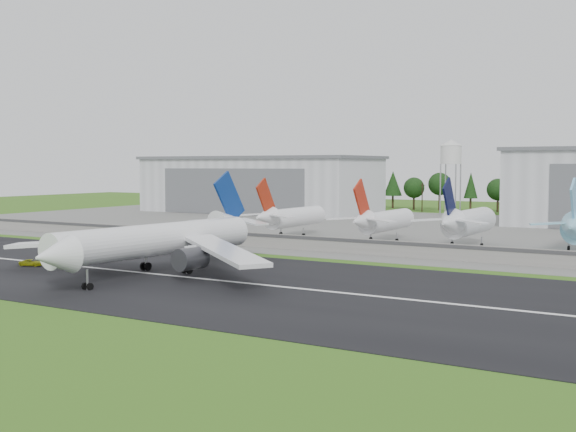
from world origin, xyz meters
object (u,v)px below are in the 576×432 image
Objects in this scene: main_airliner at (155,248)px; parked_jet_red_b at (381,220)px; parked_jet_red_a at (289,217)px; ground_vehicle at (31,263)px; parked_jet_navy at (465,222)px.

main_airliner reaches higher than parked_jet_red_b.
parked_jet_red_a is (-12.19, 66.94, 0.98)m from main_airliner.
parked_jet_navy is at bearing -63.34° from ground_vehicle.
parked_jet_red_b reaches higher than parked_jet_red_a.
parked_jet_red_b is at bearing -96.52° from main_airliner.
ground_vehicle is at bearing -102.39° from parked_jet_red_a.
ground_vehicle is 0.14× the size of parked_jet_red_b.
parked_jet_red_a reaches higher than ground_vehicle.
parked_jet_red_a is 47.38m from parked_jet_navy.
parked_jet_navy is (62.93, 70.86, 5.61)m from ground_vehicle.
main_airliner reaches higher than parked_jet_navy.
main_airliner reaches higher than ground_vehicle.
parked_jet_red_a is 26.44m from parked_jet_red_b.
parked_jet_navy is at bearing 0.09° from parked_jet_red_a.
main_airliner is 1.89× the size of parked_jet_navy.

